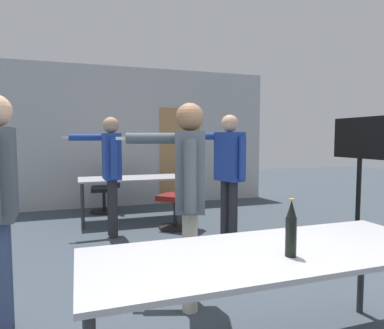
# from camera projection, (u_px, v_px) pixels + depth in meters

# --- Properties ---
(back_wall) EXTENTS (6.10, 0.12, 2.86)m
(back_wall) POSITION_uv_depth(u_px,v_px,m) (130.00, 138.00, 7.10)
(back_wall) COLOR #B2B5B7
(back_wall) RESTS_ON ground_plane
(conference_table_near) EXTENTS (2.24, 0.82, 0.74)m
(conference_table_near) POSITION_uv_depth(u_px,v_px,m) (271.00, 259.00, 2.05)
(conference_table_near) COLOR #A8A8AD
(conference_table_near) RESTS_ON ground_plane
(conference_table_far) EXTENTS (1.83, 0.76, 0.74)m
(conference_table_far) POSITION_uv_depth(u_px,v_px,m) (134.00, 181.00, 5.83)
(conference_table_far) COLOR #A8A8AD
(conference_table_far) RESTS_ON ground_plane
(tv_screen) EXTENTS (0.44, 0.91, 1.68)m
(tv_screen) POSITION_uv_depth(u_px,v_px,m) (359.00, 169.00, 4.51)
(tv_screen) COLOR black
(tv_screen) RESTS_ON ground_plane
(person_center_tall) EXTENTS (0.78, 0.59, 1.71)m
(person_center_tall) POSITION_uv_depth(u_px,v_px,m) (111.00, 164.00, 4.85)
(person_center_tall) COLOR #28282D
(person_center_tall) RESTS_ON ground_plane
(person_near_casual) EXTENTS (0.87, 0.55, 1.72)m
(person_near_casual) POSITION_uv_depth(u_px,v_px,m) (229.00, 165.00, 4.60)
(person_near_casual) COLOR #28282D
(person_near_casual) RESTS_ON ground_plane
(person_left_plaid) EXTENTS (0.72, 0.75, 1.69)m
(person_left_plaid) POSITION_uv_depth(u_px,v_px,m) (188.00, 185.00, 2.80)
(person_left_plaid) COLOR beige
(person_left_plaid) RESTS_ON ground_plane
(office_chair_near_pushed) EXTENTS (0.69, 0.68, 0.95)m
(office_chair_near_pushed) POSITION_uv_depth(u_px,v_px,m) (180.00, 200.00, 5.29)
(office_chair_near_pushed) COLOR black
(office_chair_near_pushed) RESTS_ON ground_plane
(office_chair_side_rolled) EXTENTS (0.56, 0.52, 0.91)m
(office_chair_side_rolled) POSITION_uv_depth(u_px,v_px,m) (108.00, 190.00, 6.50)
(office_chair_side_rolled) COLOR black
(office_chair_side_rolled) RESTS_ON ground_plane
(beer_bottle) EXTENTS (0.06, 0.06, 0.33)m
(beer_bottle) POSITION_uv_depth(u_px,v_px,m) (291.00, 229.00, 1.93)
(beer_bottle) COLOR black
(beer_bottle) RESTS_ON conference_table_near
(drink_cup) EXTENTS (0.07, 0.07, 0.12)m
(drink_cup) POSITION_uv_depth(u_px,v_px,m) (109.00, 175.00, 5.62)
(drink_cup) COLOR #2866A3
(drink_cup) RESTS_ON conference_table_far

